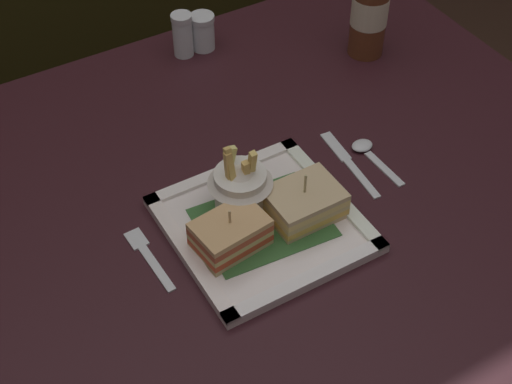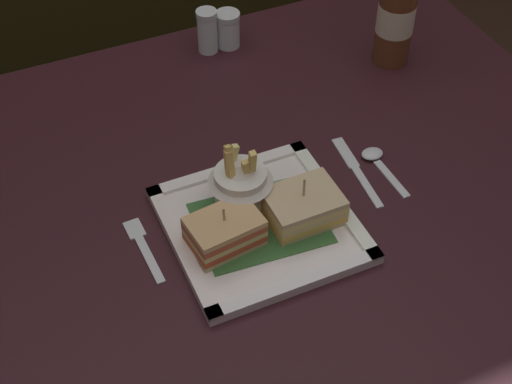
% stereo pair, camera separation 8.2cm
% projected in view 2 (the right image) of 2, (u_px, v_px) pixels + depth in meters
% --- Properties ---
extents(dining_table, '(1.15, 0.91, 0.74)m').
position_uv_depth(dining_table, '(252.00, 263.00, 1.24)').
color(dining_table, black).
rests_on(dining_table, ground_plane).
extents(square_plate, '(0.26, 0.26, 0.02)m').
position_uv_depth(square_plate, '(260.00, 225.00, 1.07)').
color(square_plate, white).
rests_on(square_plate, dining_table).
extents(sandwich_half_left, '(0.11, 0.08, 0.07)m').
position_uv_depth(sandwich_half_left, '(225.00, 232.00, 1.02)').
color(sandwich_half_left, '#D1B37D').
rests_on(sandwich_half_left, square_plate).
extents(sandwich_half_right, '(0.10, 0.08, 0.08)m').
position_uv_depth(sandwich_half_right, '(303.00, 206.00, 1.06)').
color(sandwich_half_right, '#D9B382').
rests_on(sandwich_half_right, square_plate).
extents(fries_cup, '(0.09, 0.09, 0.11)m').
position_uv_depth(fries_cup, '(240.00, 182.00, 1.06)').
color(fries_cup, silver).
rests_on(fries_cup, square_plate).
extents(beer_bottle, '(0.07, 0.07, 0.27)m').
position_uv_depth(beer_bottle, '(397.00, 10.00, 1.29)').
color(beer_bottle, brown).
rests_on(beer_bottle, dining_table).
extents(fork, '(0.03, 0.13, 0.00)m').
position_uv_depth(fork, '(143.00, 246.00, 1.05)').
color(fork, silver).
rests_on(fork, dining_table).
extents(knife, '(0.03, 0.16, 0.00)m').
position_uv_depth(knife, '(355.00, 168.00, 1.16)').
color(knife, silver).
rests_on(knife, dining_table).
extents(spoon, '(0.04, 0.12, 0.01)m').
position_uv_depth(spoon, '(376.00, 159.00, 1.17)').
color(spoon, silver).
rests_on(spoon, dining_table).
extents(salt_shaker, '(0.04, 0.04, 0.08)m').
position_uv_depth(salt_shaker, '(207.00, 33.00, 1.35)').
color(salt_shaker, silver).
rests_on(salt_shaker, dining_table).
extents(pepper_shaker, '(0.05, 0.05, 0.07)m').
position_uv_depth(pepper_shaker, '(228.00, 31.00, 1.37)').
color(pepper_shaker, silver).
rests_on(pepper_shaker, dining_table).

